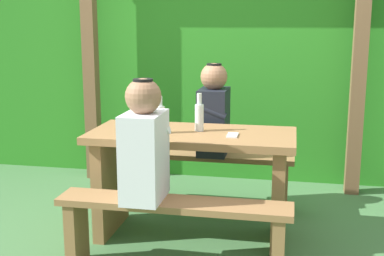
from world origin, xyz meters
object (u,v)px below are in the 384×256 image
(bottle_right, at_px, (160,118))
(cell_phone, at_px, (233,135))
(person_white_shirt, at_px, (144,145))
(drinking_glass, at_px, (153,124))
(bench_far, at_px, (206,169))
(bottle_left, at_px, (199,116))
(bench_near, at_px, (173,222))
(picnic_table, at_px, (192,166))
(person_black_coat, at_px, (214,113))

(bottle_right, distance_m, cell_phone, 0.50)
(person_white_shirt, relative_size, drinking_glass, 9.19)
(bench_far, relative_size, drinking_glass, 17.89)
(bench_far, height_order, cell_phone, cell_phone)
(person_white_shirt, xyz_separation_m, cell_phone, (0.46, 0.50, -0.03))
(person_white_shirt, bearing_deg, bench_far, 81.32)
(person_white_shirt, distance_m, bottle_left, 0.65)
(bench_near, height_order, bottle_left, bottle_left)
(picnic_table, xyz_separation_m, person_black_coat, (0.06, 0.56, 0.28))
(bench_near, distance_m, person_white_shirt, 0.50)
(bottle_left, xyz_separation_m, bottle_right, (-0.25, -0.12, -0.00))
(bench_near, distance_m, bench_far, 1.13)
(person_black_coat, relative_size, bottle_left, 2.75)
(picnic_table, bearing_deg, bottle_right, -160.22)
(drinking_glass, bearing_deg, person_white_shirt, -79.06)
(bottle_right, bearing_deg, drinking_glass, 129.55)
(person_white_shirt, height_order, person_black_coat, same)
(drinking_glass, distance_m, bottle_right, 0.14)
(bench_near, bearing_deg, person_black_coat, 86.88)
(bottle_left, bearing_deg, bench_near, -93.95)
(picnic_table, bearing_deg, person_white_shirt, -107.03)
(bottle_left, relative_size, bottle_right, 1.04)
(bench_near, height_order, person_black_coat, person_black_coat)
(bottle_left, bearing_deg, person_black_coat, 87.87)
(bench_near, bearing_deg, cell_phone, 60.18)
(bench_far, xyz_separation_m, cell_phone, (0.29, -0.63, 0.43))
(picnic_table, xyz_separation_m, drinking_glass, (-0.29, 0.03, 0.28))
(picnic_table, bearing_deg, bottle_left, 46.68)
(bench_near, relative_size, person_white_shirt, 1.95)
(bench_near, distance_m, bottle_left, 0.81)
(drinking_glass, relative_size, bottle_right, 0.31)
(person_black_coat, height_order, bottle_right, person_black_coat)
(drinking_glass, bearing_deg, bench_near, -64.21)
(drinking_glass, xyz_separation_m, cell_phone, (0.57, -0.09, -0.03))
(picnic_table, relative_size, bottle_right, 5.56)
(picnic_table, distance_m, drinking_glass, 0.40)
(cell_phone, bearing_deg, bench_far, 113.76)
(bench_far, bearing_deg, bench_near, -90.00)
(picnic_table, distance_m, bench_far, 0.59)
(picnic_table, xyz_separation_m, person_white_shirt, (-0.17, -0.56, 0.28))
(bench_far, relative_size, person_black_coat, 1.95)
(picnic_table, bearing_deg, drinking_glass, 174.69)
(bench_far, bearing_deg, person_black_coat, -3.10)
(drinking_glass, bearing_deg, picnic_table, -5.31)
(person_white_shirt, bearing_deg, bottle_left, 70.55)
(bottle_right, bearing_deg, bench_far, 72.32)
(drinking_glass, height_order, bottle_right, bottle_right)
(person_white_shirt, distance_m, drinking_glass, 0.60)
(person_white_shirt, height_order, bottle_left, person_white_shirt)
(picnic_table, height_order, bench_near, picnic_table)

